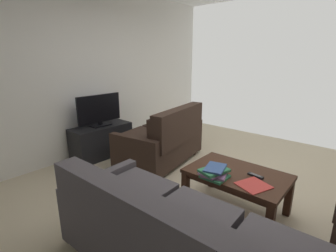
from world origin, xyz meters
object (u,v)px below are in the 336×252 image
loveseat_near (164,140)px  tv_remote (256,176)px  tv_stand (102,141)px  flat_tv (99,110)px  book_stack (214,172)px  sofa_main (178,243)px  coffee_table (237,178)px  loose_magazine (253,185)px

loveseat_near → tv_remote: loveseat_near is taller
tv_stand → flat_tv: (-0.00, 0.00, 0.53)m
tv_remote → book_stack: bearing=42.1°
sofa_main → flat_tv: bearing=-23.3°
coffee_table → tv_stand: tv_stand is taller
flat_tv → loveseat_near: bearing=-153.7°
tv_remote → coffee_table: bearing=9.7°
tv_stand → tv_remote: size_ratio=6.08×
tv_stand → loose_magazine: size_ratio=3.68×
tv_stand → loveseat_near: bearing=-153.7°
sofa_main → coffee_table: 1.12m
flat_tv → loose_magazine: (-2.66, 0.13, -0.34)m
loveseat_near → tv_remote: bearing=165.4°
loose_magazine → coffee_table: bearing=-11.7°
coffee_table → tv_stand: (2.42, 0.03, -0.12)m
loveseat_near → loose_magazine: size_ratio=5.65×
sofa_main → coffee_table: sofa_main is taller
sofa_main → tv_stand: (2.51, -1.08, -0.08)m
loveseat_near → tv_stand: 1.10m
book_stack → tv_remote: bearing=-137.9°
flat_tv → tv_remote: flat_tv is taller
tv_remote → loose_magazine: (-0.06, 0.19, -0.01)m
loveseat_near → loose_magazine: loveseat_near is taller
sofa_main → coffee_table: bearing=-85.5°
tv_stand → book_stack: 2.32m
loveseat_near → tv_remote: 1.68m
tv_remote → tv_stand: bearing=1.3°
flat_tv → book_stack: (-2.29, 0.22, -0.29)m
sofa_main → loveseat_near: 2.19m
coffee_table → flat_tv: size_ratio=1.30×
book_stack → loose_magazine: bearing=-166.1°
flat_tv → tv_remote: bearing=-178.7°
coffee_table → sofa_main: bearing=94.5°
loveseat_near → coffee_table: loveseat_near is taller
tv_stand → flat_tv: bearing=124.1°
loose_magazine → tv_remote: bearing=-51.5°
coffee_table → book_stack: 0.31m
book_stack → tv_remote: 0.42m
tv_stand → flat_tv: size_ratio=1.28×
book_stack → tv_stand: bearing=-5.6°
loose_magazine → book_stack: bearing=35.8°
sofa_main → tv_stand: 2.74m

